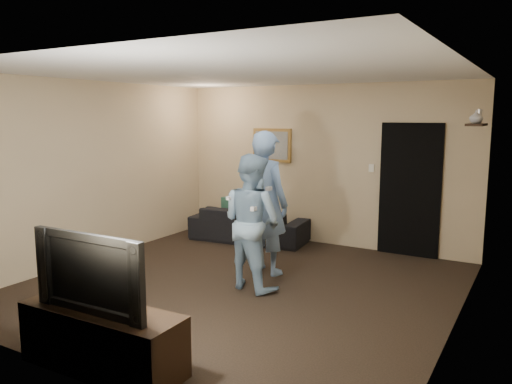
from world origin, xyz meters
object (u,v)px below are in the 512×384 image
Objects in this scene: wii_player_left at (266,203)px; television at (99,270)px; sofa at (249,224)px; tv_console at (102,339)px; wii_player_right at (252,222)px.

television is at bearing -88.38° from wii_player_left.
sofa is 1.69× the size of television.
sofa reaches higher than tv_console.
television is 2.97m from wii_player_left.
wii_player_left reaches higher than wii_player_right.
sofa is 1.02× the size of wii_player_left.
tv_console is 3.05m from wii_player_left.
wii_player_right is at bearing 87.36° from tv_console.
sofa is at bearing 128.82° from wii_player_left.
tv_console is at bearing -88.38° from wii_player_left.
wii_player_right is (0.06, 2.35, -0.02)m from television.
wii_player_left is (-0.08, 2.96, 0.11)m from television.
wii_player_right is (1.23, -1.97, 0.54)m from sofa.
television is at bearing -91.44° from wii_player_right.
sofa is 2.38m from wii_player_right.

